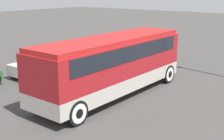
% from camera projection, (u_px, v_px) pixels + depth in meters
% --- Properties ---
extents(ground_plane, '(120.00, 120.00, 0.00)m').
position_uv_depth(ground_plane, '(112.00, 96.00, 15.96)').
color(ground_plane, '#423F3D').
extents(tour_bus, '(9.33, 2.55, 3.01)m').
position_uv_depth(tour_bus, '(113.00, 61.00, 15.58)').
color(tour_bus, '#B7B2A8').
rests_on(tour_bus, ground_plane).
extents(parked_car_near, '(4.08, 1.82, 1.49)m').
position_uv_depth(parked_car_near, '(42.00, 64.00, 19.61)').
color(parked_car_near, silver).
rests_on(parked_car_near, ground_plane).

